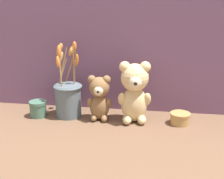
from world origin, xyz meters
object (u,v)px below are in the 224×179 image
at_px(teddy_bear_medium, 99,97).
at_px(decorative_tin_tall, 180,118).
at_px(teddy_bear_large, 135,91).
at_px(flower_vase, 68,96).
at_px(decorative_tin_short, 38,109).

height_order(teddy_bear_medium, decorative_tin_tall, teddy_bear_medium).
distance_m(teddy_bear_large, decorative_tin_tall, 0.23).
height_order(flower_vase, decorative_tin_tall, flower_vase).
relative_size(teddy_bear_large, decorative_tin_tall, 3.08).
distance_m(flower_vase, decorative_tin_tall, 0.50).
xyz_separation_m(teddy_bear_large, decorative_tin_short, (-0.44, -0.01, -0.10)).
height_order(teddy_bear_medium, flower_vase, flower_vase).
xyz_separation_m(teddy_bear_large, flower_vase, (-0.30, 0.02, -0.05)).
relative_size(teddy_bear_medium, decorative_tin_tall, 2.32).
bearing_deg(teddy_bear_large, decorative_tin_tall, 0.50).
xyz_separation_m(teddy_bear_medium, decorative_tin_tall, (0.35, 0.00, -0.08)).
distance_m(teddy_bear_large, teddy_bear_medium, 0.16).
bearing_deg(flower_vase, teddy_bear_large, -3.67).
height_order(teddy_bear_large, teddy_bear_medium, teddy_bear_large).
bearing_deg(decorative_tin_tall, flower_vase, 177.99).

